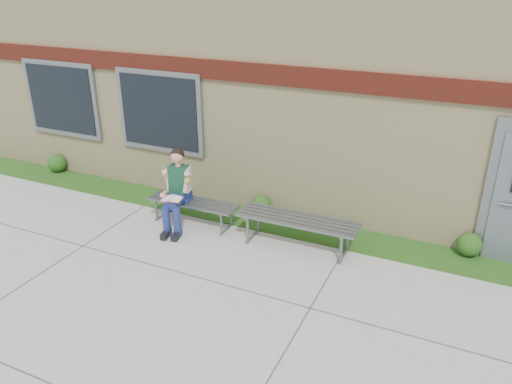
% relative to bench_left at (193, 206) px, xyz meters
% --- Properties ---
extents(ground, '(80.00, 80.00, 0.00)m').
position_rel_bench_left_xyz_m(ground, '(1.76, -2.00, -0.34)').
color(ground, '#9E9E99').
rests_on(ground, ground).
extents(grass_strip, '(16.00, 0.80, 0.02)m').
position_rel_bench_left_xyz_m(grass_strip, '(1.76, 0.60, -0.33)').
color(grass_strip, '#124515').
rests_on(grass_strip, ground).
extents(school_building, '(16.20, 6.22, 4.20)m').
position_rel_bench_left_xyz_m(school_building, '(1.75, 3.99, 1.77)').
color(school_building, beige).
rests_on(school_building, ground).
extents(bench_left, '(1.68, 0.49, 0.44)m').
position_rel_bench_left_xyz_m(bench_left, '(0.00, 0.00, 0.00)').
color(bench_left, slate).
rests_on(bench_left, ground).
extents(bench_right, '(2.01, 0.58, 0.52)m').
position_rel_bench_left_xyz_m(bench_right, '(2.00, 0.00, 0.06)').
color(bench_right, slate).
rests_on(bench_right, ground).
extents(girl, '(0.58, 0.92, 1.42)m').
position_rel_bench_left_xyz_m(girl, '(-0.18, -0.21, 0.39)').
color(girl, navy).
rests_on(girl, ground).
extents(shrub_west, '(0.41, 0.41, 0.41)m').
position_rel_bench_left_xyz_m(shrub_west, '(-4.10, 0.85, -0.11)').
color(shrub_west, '#124515').
rests_on(shrub_west, grass_strip).
extents(shrub_mid, '(0.35, 0.35, 0.35)m').
position_rel_bench_left_xyz_m(shrub_mid, '(0.97, 0.85, -0.14)').
color(shrub_mid, '#124515').
rests_on(shrub_mid, grass_strip).
extents(shrub_east, '(0.39, 0.39, 0.39)m').
position_rel_bench_left_xyz_m(shrub_east, '(4.61, 0.85, -0.12)').
color(shrub_east, '#124515').
rests_on(shrub_east, grass_strip).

